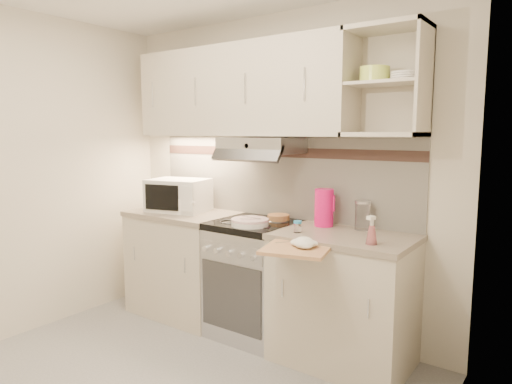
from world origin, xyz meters
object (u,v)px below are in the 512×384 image
at_px(watering_can, 183,205).
at_px(cutting_board, 296,249).
at_px(microwave, 178,195).
at_px(pink_pitcher, 324,207).
at_px(glass_jar, 362,215).
at_px(plate_stack, 250,222).
at_px(spray_bottle, 372,232).
at_px(electric_range, 254,278).

relative_size(watering_can, cutting_board, 0.61).
relative_size(microwave, watering_can, 2.38).
xyz_separation_m(pink_pitcher, glass_jar, (0.28, 0.04, -0.03)).
bearing_deg(microwave, plate_stack, -23.94).
height_order(plate_stack, pink_pitcher, pink_pitcher).
distance_m(pink_pitcher, spray_bottle, 0.59).
distance_m(plate_stack, pink_pitcher, 0.55).
relative_size(watering_can, glass_jar, 1.15).
bearing_deg(watering_can, electric_range, 19.34).
bearing_deg(spray_bottle, glass_jar, 141.16).
bearing_deg(microwave, glass_jar, -7.23).
height_order(pink_pitcher, cutting_board, pink_pitcher).
relative_size(pink_pitcher, glass_jar, 1.33).
relative_size(microwave, cutting_board, 1.45).
bearing_deg(watering_can, spray_bottle, 9.63).
xyz_separation_m(watering_can, plate_stack, (0.74, -0.06, -0.05)).
xyz_separation_m(spray_bottle, cutting_board, (-0.37, -0.27, -0.10)).
bearing_deg(glass_jar, electric_range, -165.75).
height_order(electric_range, pink_pitcher, pink_pitcher).
bearing_deg(pink_pitcher, microwave, 168.92).
relative_size(plate_stack, glass_jar, 1.33).
bearing_deg(cutting_board, glass_jar, 61.58).
relative_size(watering_can, spray_bottle, 1.25).
bearing_deg(spray_bottle, plate_stack, -160.21).
distance_m(electric_range, spray_bottle, 1.14).
bearing_deg(microwave, watering_can, -45.80).
distance_m(electric_range, watering_can, 0.86).
bearing_deg(cutting_board, spray_bottle, 22.00).
bearing_deg(microwave, spray_bottle, -19.42).
bearing_deg(microwave, cutting_board, -31.13).
relative_size(watering_can, pink_pitcher, 0.86).
height_order(spray_bottle, cutting_board, spray_bottle).
xyz_separation_m(electric_range, microwave, (-0.82, 0.01, 0.59)).
xyz_separation_m(watering_can, pink_pitcher, (1.19, 0.24, 0.07)).
height_order(electric_range, microwave, microwave).
xyz_separation_m(pink_pitcher, cutting_board, (0.12, -0.60, -0.17)).
bearing_deg(electric_range, cutting_board, -34.77).
bearing_deg(cutting_board, watering_can, 150.06).
xyz_separation_m(electric_range, cutting_board, (0.63, -0.44, 0.42)).
distance_m(watering_can, pink_pitcher, 1.21).
height_order(glass_jar, spray_bottle, glass_jar).
bearing_deg(spray_bottle, electric_range, -168.44).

